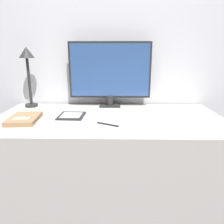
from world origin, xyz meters
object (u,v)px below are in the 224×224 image
Objects in this scene: monitor at (110,72)px; pen at (108,124)px; notebook at (24,119)px; ereader at (72,116)px; desk_lamp at (27,63)px; keyboard at (158,122)px; laptop at (68,119)px.

monitor is 4.73× the size of pen.
ereader is at bearing 6.30° from notebook.
desk_lamp reaches higher than notebook.
pen is at bearing -171.78° from keyboard.
ereader is (-0.51, 0.05, 0.02)m from keyboard.
keyboard is at bearing -1.75° from notebook.
pen is at bearing -90.38° from monitor.
desk_lamp is 1.75× the size of notebook.
ereader reaches higher than laptop.
keyboard is (0.29, -0.41, -0.25)m from monitor.
ereader reaches higher than pen.
monitor reaches higher than desk_lamp.
notebook is at bearing -173.70° from ereader.
desk_lamp is 0.48m from notebook.
keyboard is 1.07× the size of laptop.
laptop reaches higher than keyboard.
monitor is 0.56m from keyboard.
ereader is (-0.23, -0.35, -0.23)m from monitor.
desk_lamp is at bearing 144.51° from pen.
ereader is 0.28m from notebook.
desk_lamp is (-0.37, 0.33, 0.29)m from ereader.
desk_lamp reaches higher than keyboard.
keyboard reaches higher than pen.
laptop is (-0.25, -0.37, -0.24)m from monitor.
monitor is 2.42× the size of notebook.
ereader is at bearing 39.33° from laptop.
pen is at bearing -7.48° from notebook.
ereader is 0.70× the size of notebook.
ereader is at bearing -122.83° from monitor.
keyboard is 0.54m from laptop.
monitor is 0.51m from pen.
keyboard is at bearing -23.35° from desk_lamp.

